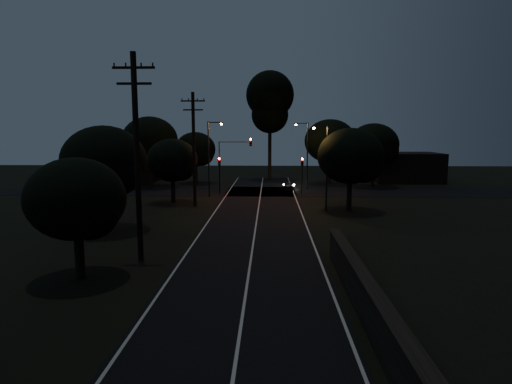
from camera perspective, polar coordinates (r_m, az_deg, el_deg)
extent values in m
cube|color=black|center=(30.19, -0.12, -5.22)|extent=(8.00, 70.00, 0.02)
cube|color=black|center=(49.86, 0.67, 0.08)|extent=(60.00, 8.00, 0.02)
cube|color=beige|center=(30.19, -0.12, -5.19)|extent=(0.12, 70.00, 0.01)
cube|color=beige|center=(30.54, -7.20, -5.10)|extent=(0.12, 70.00, 0.01)
cube|color=beige|center=(30.29, 7.01, -5.21)|extent=(0.12, 70.00, 0.01)
cube|color=black|center=(12.60, 19.59, -21.93)|extent=(0.40, 26.00, 1.50)
cube|color=black|center=(12.23, 19.78, -18.67)|extent=(0.55, 26.00, 0.10)
cylinder|color=black|center=(23.48, -15.57, 4.23)|extent=(0.30, 0.30, 11.00)
cube|color=black|center=(23.66, -16.02, 15.66)|extent=(2.20, 0.12, 0.12)
cube|color=black|center=(23.56, -15.94, 13.73)|extent=(1.80, 0.12, 0.12)
cylinder|color=black|center=(40.02, -8.28, 5.56)|extent=(0.30, 0.30, 10.50)
cube|color=black|center=(40.08, -8.42, 11.92)|extent=(2.20, 0.12, 0.12)
cube|color=black|center=(40.03, -8.39, 10.78)|extent=(1.80, 0.12, 0.12)
cylinder|color=black|center=(22.15, -22.46, -7.95)|extent=(0.44, 0.44, 2.14)
ellipsoid|color=black|center=(21.58, -22.86, -0.84)|extent=(4.55, 4.55, 3.87)
sphere|color=black|center=(20.92, -21.32, -2.28)|extent=(2.73, 2.73, 2.73)
cylinder|color=black|center=(32.03, -19.26, -2.45)|extent=(0.44, 0.44, 2.70)
ellipsoid|color=black|center=(31.61, -19.56, 3.88)|extent=(5.84, 5.84, 4.96)
sphere|color=black|center=(30.75, -18.13, 2.74)|extent=(3.50, 3.50, 3.50)
cylinder|color=black|center=(42.84, -11.00, 0.16)|extent=(0.44, 0.44, 2.32)
ellipsoid|color=black|center=(42.53, -11.11, 4.18)|extent=(4.94, 4.94, 4.20)
sphere|color=black|center=(41.90, -10.09, 3.47)|extent=(2.97, 2.97, 2.97)
cylinder|color=black|center=(58.51, -8.02, 2.43)|extent=(0.44, 0.44, 2.54)
ellipsoid|color=black|center=(58.28, -8.09, 5.66)|extent=(5.44, 5.44, 4.62)
sphere|color=black|center=(57.61, -7.23, 5.11)|extent=(3.26, 3.26, 3.26)
cylinder|color=black|center=(55.69, -13.81, 2.37)|extent=(0.44, 0.44, 3.28)
ellipsoid|color=black|center=(55.44, -13.96, 6.73)|extent=(6.91, 6.91, 5.87)
sphere|color=black|center=(54.48, -12.90, 6.02)|extent=(4.15, 4.15, 4.15)
cylinder|color=black|center=(58.17, 9.74, 2.66)|extent=(0.44, 0.44, 3.15)
ellipsoid|color=black|center=(57.93, 9.84, 6.71)|extent=(6.77, 6.77, 5.76)
sphere|color=black|center=(57.46, 11.10, 5.99)|extent=(4.06, 4.06, 4.06)
cylinder|color=black|center=(56.16, 15.22, 2.20)|extent=(0.44, 0.44, 2.95)
ellipsoid|color=black|center=(55.92, 15.37, 6.10)|extent=(6.28, 6.28, 5.34)
sphere|color=black|center=(55.60, 16.60, 5.40)|extent=(3.77, 3.77, 3.77)
cylinder|color=black|center=(38.42, 12.31, -0.50)|extent=(0.44, 0.44, 2.70)
ellipsoid|color=black|center=(38.07, 12.46, 4.71)|extent=(5.72, 5.72, 4.86)
sphere|color=black|center=(37.74, 14.09, 3.76)|extent=(3.43, 3.43, 3.43)
cylinder|color=black|center=(62.42, 1.84, 5.62)|extent=(0.50, 0.50, 8.55)
sphere|color=black|center=(62.58, 1.88, 12.82)|extent=(6.84, 6.84, 6.84)
sphere|color=black|center=(62.41, 1.87, 10.26)|extent=(5.28, 5.28, 5.28)
cube|color=black|center=(63.15, -17.62, 3.39)|extent=(10.00, 8.00, 4.40)
cube|color=black|center=(63.47, 19.28, 3.15)|extent=(9.00, 7.00, 4.00)
cylinder|color=black|center=(47.99, -4.88, 1.65)|extent=(0.12, 0.12, 3.20)
cube|color=black|center=(47.81, -4.91, 4.09)|extent=(0.28, 0.22, 0.90)
sphere|color=#FF0705|center=(47.66, -4.93, 4.44)|extent=(0.22, 0.22, 0.22)
cylinder|color=black|center=(47.80, 6.14, 1.60)|extent=(0.12, 0.12, 3.20)
cube|color=black|center=(47.61, 6.18, 4.06)|extent=(0.28, 0.22, 0.90)
sphere|color=#FF0705|center=(47.46, 6.20, 4.41)|extent=(0.22, 0.22, 0.22)
cylinder|color=black|center=(47.90, -4.89, 2.72)|extent=(0.12, 0.12, 5.00)
cube|color=black|center=(47.42, -0.71, 6.69)|extent=(0.28, 0.22, 0.90)
sphere|color=#FF0705|center=(47.29, -0.72, 7.05)|extent=(0.22, 0.22, 0.22)
cube|color=black|center=(47.53, -2.83, 6.68)|extent=(3.50, 0.08, 0.08)
cylinder|color=black|center=(45.92, -6.33, 4.34)|extent=(0.16, 0.16, 8.00)
cube|color=black|center=(45.74, -5.52, 9.23)|extent=(1.40, 0.10, 0.10)
cube|color=black|center=(45.66, -4.64, 9.18)|extent=(0.35, 0.22, 0.12)
sphere|color=orange|center=(45.66, -4.64, 9.05)|extent=(0.26, 0.26, 0.26)
cylinder|color=black|center=(51.64, 6.85, 4.75)|extent=(0.16, 0.16, 8.00)
cube|color=black|center=(51.51, 6.14, 9.09)|extent=(1.40, 0.10, 0.10)
cube|color=black|center=(51.46, 5.35, 9.05)|extent=(0.35, 0.22, 0.12)
sphere|color=orange|center=(51.46, 5.35, 8.93)|extent=(0.26, 0.26, 0.26)
cylinder|color=black|center=(37.83, 9.43, 3.11)|extent=(0.16, 0.16, 7.50)
cube|color=black|center=(37.62, 8.65, 8.67)|extent=(1.20, 0.10, 0.10)
cube|color=black|center=(37.56, 7.72, 8.61)|extent=(0.35, 0.22, 0.12)
sphere|color=orange|center=(37.56, 7.72, 8.46)|extent=(0.26, 0.26, 0.26)
imported|color=black|center=(50.48, 4.32, 0.73)|extent=(1.50, 3.13, 1.03)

